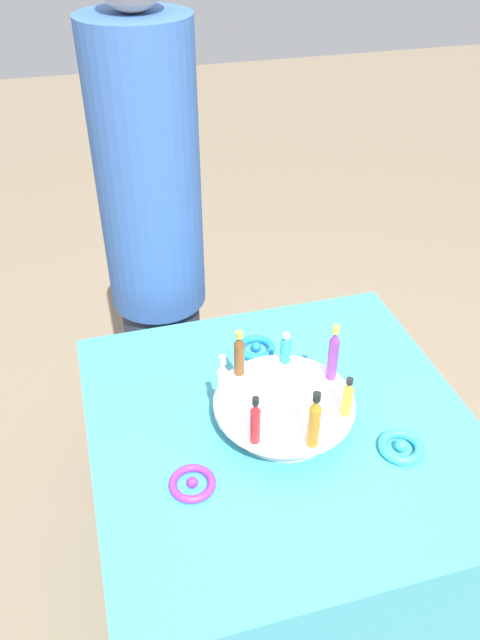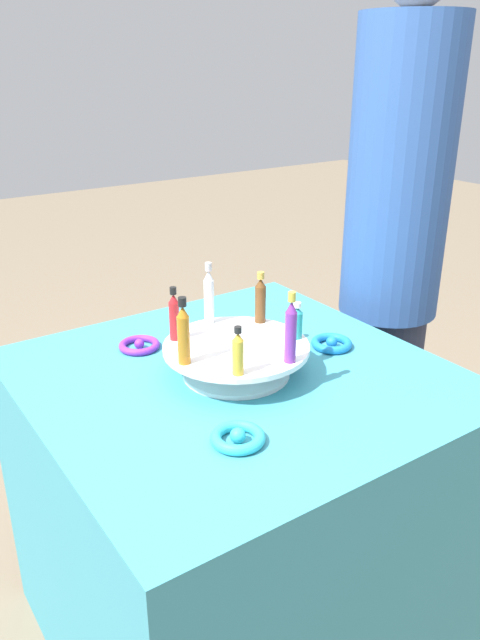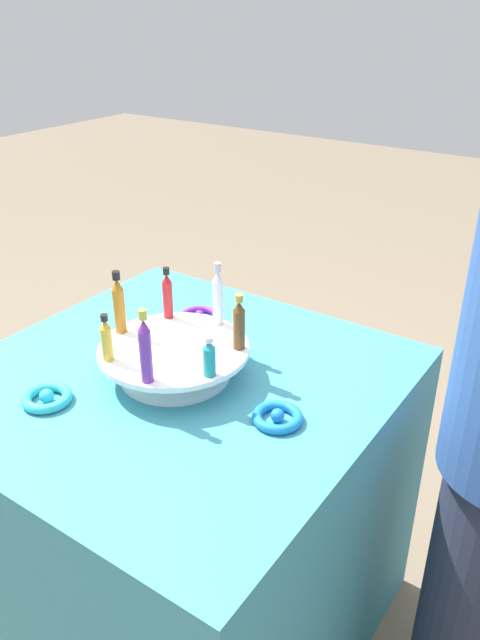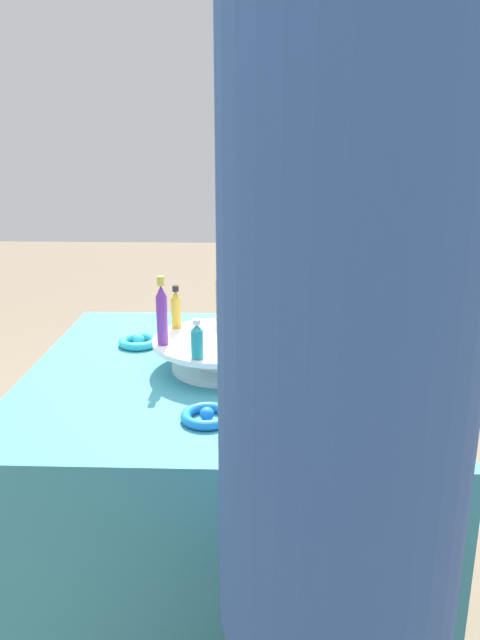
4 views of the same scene
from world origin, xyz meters
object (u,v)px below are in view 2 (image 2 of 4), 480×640
Objects in this scene: display_stand at (236,356)px; bottle_red at (174,316)px; bottle_purple at (291,330)px; bottle_clear at (209,295)px; bottle_amber at (183,333)px; bottle_brown at (260,299)px; bottle_gold at (238,353)px; person_figure at (391,264)px; ribbon_bow_teal at (238,437)px; bottle_teal at (297,322)px; ribbon_bow_purple at (139,345)px; ribbon_bow_blue at (332,343)px.

bottle_red is (0.10, 0.10, 0.08)m from display_stand.
display_stand is at bearing 18.92° from bottle_purple.
bottle_amber is (-0.15, 0.15, -0.00)m from bottle_clear.
bottle_brown is at bearing -19.65° from bottle_purple.
bottle_purple is at bearing -173.94° from bottle_clear.
bottle_red reaches higher than bottle_gold.
bottle_purple is 0.09× the size of person_figure.
bottle_brown is at bearing -58.22° from display_stand.
ribbon_bow_teal is 0.92m from person_figure.
person_figure reaches higher than bottle_brown.
bottle_purple reaches higher than bottle_clear.
bottle_amber is 1.70× the size of bottle_teal.
ribbon_bow_purple is (0.25, -0.02, -0.13)m from bottle_amber.
bottle_clear is 0.32m from ribbon_bow_blue.
bottle_amber is 1.45× the size of ribbon_bow_blue.
display_stand is 3.24× the size of ribbon_bow_blue.
display_stand is 0.17m from bottle_amber.
person_figure is at bearing -94.39° from ribbon_bow_purple.
display_stand is 2.11× the size of bottle_purple.
bottle_teal is 0.83× the size of ribbon_bow_teal.
bottle_purple reaches higher than bottle_brown.
ribbon_bow_purple is (0.14, 0.02, -0.12)m from bottle_red.
bottle_teal is at bearing -122.51° from bottle_red.
ribbon_bow_blue is (-0.11, -0.36, -0.12)m from bottle_red.
person_figure is at bearing -75.06° from display_stand.
bottle_clear is 1.19× the size of bottle_brown.
bottle_gold is at bearing -172.64° from ribbon_bow_purple.
bottle_brown is 1.21× the size of ribbon_bow_teal.
ribbon_bow_purple is at bearing -3.40° from ribbon_bow_teal.
ribbon_bow_teal is at bearing 155.56° from bottle_clear.
bottle_teal is at bearing 7.66° from person_figure.
person_figure reaches higher than bottle_purple.
ribbon_bow_blue is (-0.09, -0.15, -0.12)m from bottle_brown.
person_figure is at bearing -64.22° from ribbon_bow_blue.
bottle_red is at bearing -8.91° from person_figure.
ribbon_bow_teal is (-0.32, 0.05, -0.12)m from bottle_red.
bottle_red is at bearing 57.49° from bottle_teal.
bottle_clear is at bearing 58.72° from ribbon_bow_blue.
bottle_brown is 0.57m from person_figure.
bottle_purple is at bearing 134.63° from bottle_teal.
bottle_teal reaches higher than display_stand.
ribbon_bow_purple is at bearing 23.99° from bottle_purple.
bottle_teal reaches higher than ribbon_bow_purple.
bottle_purple is at bearing -96.80° from bottle_gold.
bottle_purple is at bearing 11.34° from person_figure.
bottle_clear reaches higher than ribbon_bow_teal.
bottle_purple reaches higher than ribbon_bow_teal.
ribbon_bow_teal is at bearing 11.26° from person_figure.
bottle_clear reaches higher than bottle_amber.
person_figure is (-0.06, -0.79, 0.08)m from ribbon_bow_purple.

